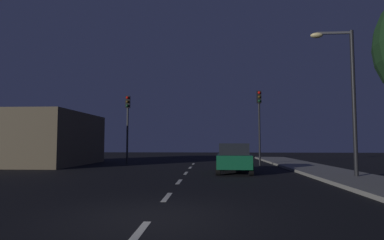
% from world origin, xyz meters
% --- Properties ---
extents(ground_plane, '(80.00, 80.00, 0.00)m').
position_xyz_m(ground_plane, '(0.00, 7.00, 0.00)').
color(ground_plane, black).
extents(sidewalk_curb_right, '(3.00, 40.00, 0.15)m').
position_xyz_m(sidewalk_curb_right, '(7.50, 7.00, 0.07)').
color(sidewalk_curb_right, gray).
rests_on(sidewalk_curb_right, ground_plane).
extents(lane_stripe_nearest, '(0.16, 1.60, 0.01)m').
position_xyz_m(lane_stripe_nearest, '(0.00, -1.20, 0.00)').
color(lane_stripe_nearest, silver).
rests_on(lane_stripe_nearest, ground_plane).
extents(lane_stripe_second, '(0.16, 1.60, 0.01)m').
position_xyz_m(lane_stripe_second, '(0.00, 2.60, 0.00)').
color(lane_stripe_second, silver).
rests_on(lane_stripe_second, ground_plane).
extents(lane_stripe_third, '(0.16, 1.60, 0.01)m').
position_xyz_m(lane_stripe_third, '(0.00, 6.40, 0.00)').
color(lane_stripe_third, silver).
rests_on(lane_stripe_third, ground_plane).
extents(lane_stripe_fourth, '(0.16, 1.60, 0.01)m').
position_xyz_m(lane_stripe_fourth, '(0.00, 10.20, 0.00)').
color(lane_stripe_fourth, silver).
rests_on(lane_stripe_fourth, ground_plane).
extents(lane_stripe_fifth, '(0.16, 1.60, 0.01)m').
position_xyz_m(lane_stripe_fifth, '(0.00, 14.00, 0.00)').
color(lane_stripe_fifth, silver).
rests_on(lane_stripe_fifth, ground_plane).
extents(lane_stripe_sixth, '(0.16, 1.60, 0.01)m').
position_xyz_m(lane_stripe_sixth, '(0.00, 17.80, 0.00)').
color(lane_stripe_sixth, silver).
rests_on(lane_stripe_sixth, ground_plane).
extents(traffic_signal_left, '(0.32, 0.38, 5.12)m').
position_xyz_m(traffic_signal_left, '(-4.81, 16.25, 3.58)').
color(traffic_signal_left, '#2D2D30').
rests_on(traffic_signal_left, ground_plane).
extents(traffic_signal_right, '(0.32, 0.38, 5.41)m').
position_xyz_m(traffic_signal_right, '(4.88, 16.25, 3.76)').
color(traffic_signal_right, black).
rests_on(traffic_signal_right, ground_plane).
extents(car_stopped_ahead, '(2.05, 4.03, 1.60)m').
position_xyz_m(car_stopped_ahead, '(2.59, 10.44, 0.80)').
color(car_stopped_ahead, '#0F4C2D').
rests_on(car_stopped_ahead, ground_plane).
extents(street_lamp_right, '(1.94, 0.36, 6.77)m').
position_xyz_m(street_lamp_right, '(7.49, 7.62, 4.11)').
color(street_lamp_right, black).
rests_on(street_lamp_right, ground_plane).
extents(storefront_left, '(5.79, 8.77, 3.85)m').
position_xyz_m(storefront_left, '(-10.89, 16.25, 1.92)').
color(storefront_left, brown).
rests_on(storefront_left, ground_plane).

